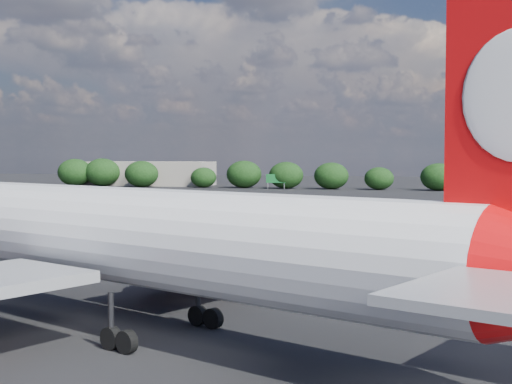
# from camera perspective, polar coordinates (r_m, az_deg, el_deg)

# --- Properties ---
(ground) EXTENTS (500.00, 500.00, 0.00)m
(ground) POSITION_cam_1_polar(r_m,az_deg,el_deg) (97.11, -2.43, -3.14)
(ground) COLOR black
(ground) RESTS_ON ground
(qantas_airliner) EXTENTS (52.37, 50.49, 18.02)m
(qantas_airliner) POSITION_cam_1_polar(r_m,az_deg,el_deg) (41.17, -8.27, -3.91)
(qantas_airliner) COLOR white
(qantas_airliner) RESTS_ON ground
(terminal_building) EXTENTS (42.00, 16.00, 8.00)m
(terminal_building) POSITION_cam_1_polar(r_m,az_deg,el_deg) (242.88, -8.49, 1.48)
(terminal_building) COLOR gray
(terminal_building) RESTS_ON ground
(highway_sign) EXTENTS (6.00, 0.30, 4.50)m
(highway_sign) POSITION_cam_1_polar(r_m,az_deg,el_deg) (213.62, 1.61, 1.07)
(highway_sign) COLOR #146428
(highway_sign) RESTS_ON ground
(billboard_yellow) EXTENTS (5.00, 0.30, 5.50)m
(billboard_yellow) POSITION_cam_1_polar(r_m,az_deg,el_deg) (215.33, 9.78, 1.24)
(billboard_yellow) COLOR gold
(billboard_yellow) RESTS_ON ground
(horizon_treeline) EXTENTS (204.91, 14.34, 9.13)m
(horizon_treeline) POSITION_cam_1_polar(r_m,az_deg,el_deg) (214.70, 6.75, 1.32)
(horizon_treeline) COLOR black
(horizon_treeline) RESTS_ON ground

